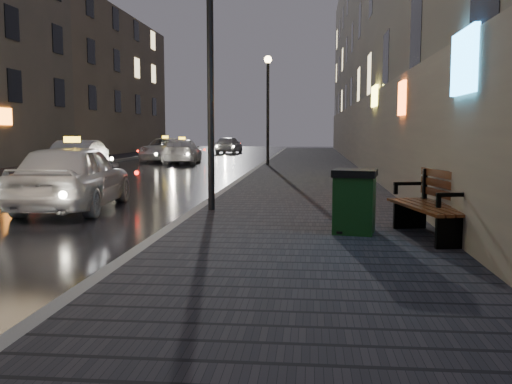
# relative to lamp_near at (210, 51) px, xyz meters

# --- Properties ---
(sidewalk) EXTENTS (4.60, 58.00, 0.15)m
(sidewalk) POSITION_rel_lamp_near_xyz_m (2.05, 15.00, -3.41)
(sidewalk) COLOR black
(sidewalk) RESTS_ON ground
(curb) EXTENTS (0.20, 58.00, 0.15)m
(curb) POSITION_rel_lamp_near_xyz_m (-0.35, 15.00, -3.41)
(curb) COLOR slate
(curb) RESTS_ON ground
(sidewalk_far) EXTENTS (2.40, 58.00, 0.15)m
(sidewalk_far) POSITION_rel_lamp_near_xyz_m (-10.55, 15.00, -3.41)
(sidewalk_far) COLOR black
(sidewalk_far) RESTS_ON ground
(curb_far) EXTENTS (0.20, 58.00, 0.15)m
(curb_far) POSITION_rel_lamp_near_xyz_m (-9.25, 15.00, -3.41)
(curb_far) COLOR slate
(curb_far) RESTS_ON ground
(building_near) EXTENTS (1.80, 50.00, 13.00)m
(building_near) POSITION_rel_lamp_near_xyz_m (5.25, 19.00, 3.01)
(building_near) COLOR #605B54
(building_near) RESTS_ON ground
(building_far_c) EXTENTS (6.00, 22.00, 11.00)m
(building_far_c) POSITION_rel_lamp_near_xyz_m (-15.35, 33.00, 2.01)
(building_far_c) COLOR #6B6051
(building_far_c) RESTS_ON ground
(lamp_near) EXTENTS (0.36, 0.36, 5.28)m
(lamp_near) POSITION_rel_lamp_near_xyz_m (0.00, 0.00, 0.00)
(lamp_near) COLOR black
(lamp_near) RESTS_ON sidewalk
(lamp_far) EXTENTS (0.36, 0.36, 5.28)m
(lamp_far) POSITION_rel_lamp_near_xyz_m (0.00, 16.00, 0.00)
(lamp_far) COLOR black
(lamp_far) RESTS_ON sidewalk
(bench) EXTENTS (1.12, 2.17, 1.06)m
(bench) POSITION_rel_lamp_near_xyz_m (4.08, -2.79, -2.81)
(bench) COLOR black
(bench) RESTS_ON sidewalk
(trash_bin) EXTENTS (0.81, 0.81, 1.06)m
(trash_bin) POSITION_rel_lamp_near_xyz_m (2.83, -2.51, -2.80)
(trash_bin) COLOR black
(trash_bin) RESTS_ON sidewalk
(taxi_near) EXTENTS (2.27, 4.74, 1.56)m
(taxi_near) POSITION_rel_lamp_near_xyz_m (-3.37, 0.75, -2.71)
(taxi_near) COLOR silver
(taxi_near) RESTS_ON ground
(car_left_mid) EXTENTS (1.90, 4.49, 1.44)m
(car_left_mid) POSITION_rel_lamp_near_xyz_m (-7.19, 9.87, -2.77)
(car_left_mid) COLOR #AAA9B1
(car_left_mid) RESTS_ON ground
(taxi_mid) EXTENTS (2.32, 4.78, 1.34)m
(taxi_mid) POSITION_rel_lamp_near_xyz_m (-5.05, 19.39, -2.82)
(taxi_mid) COLOR white
(taxi_mid) RESTS_ON ground
(taxi_far) EXTENTS (2.39, 5.03, 1.39)m
(taxi_far) POSITION_rel_lamp_near_xyz_m (-6.58, 21.60, -2.79)
(taxi_far) COLOR silver
(taxi_far) RESTS_ON ground
(car_far) EXTENTS (1.95, 4.17, 1.38)m
(car_far) POSITION_rel_lamp_near_xyz_m (-4.47, 33.64, -2.80)
(car_far) COLOR #A5A6AD
(car_far) RESTS_ON ground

